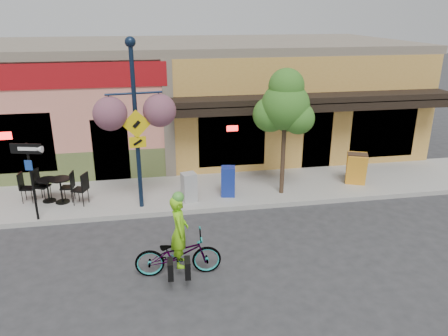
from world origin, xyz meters
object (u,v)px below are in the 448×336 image
Objects in this scene: bicycle at (178,254)px; newspaper_box_grey at (189,187)px; newspaper_box_blue at (228,181)px; street_tree at (284,132)px; building at (186,95)px; lamp_post at (136,127)px; one_way_sign at (32,182)px; cyclist_rider at (180,241)px.

bicycle is 2.17× the size of newspaper_box_grey.
newspaper_box_blue is 2.32m from street_tree.
building reaches higher than newspaper_box_grey.
one_way_sign is at bearing -179.35° from lamp_post.
street_tree is (7.33, 0.63, 0.89)m from one_way_sign.
bicycle is 0.87× the size of one_way_sign.
newspaper_box_blue is at bearing -23.18° from bicycle.
street_tree is at bearing -40.87° from bicycle.
street_tree is at bearing 19.16° from one_way_sign.
cyclist_rider is 4.29m from newspaper_box_blue.
building is at bearing 70.27° from newspaper_box_grey.
cyclist_rider is 0.42× the size of street_tree.
building is 10.25m from bicycle.
lamp_post is 4.48m from street_tree.
newspaper_box_blue is (2.71, 0.33, -1.98)m from lamp_post.
cyclist_rider is 4.94m from one_way_sign.
one_way_sign is at bearing -125.68° from building.
lamp_post is 2.20× the size of one_way_sign.
bicycle is 4.20m from lamp_post.
newspaper_box_blue is (1.83, 3.88, -0.21)m from cyclist_rider.
cyclist_rider is at bearing -96.59° from building.
cyclist_rider reaches higher than newspaper_box_grey.
building is at bearing 68.60° from one_way_sign.
bicycle is at bearing -26.32° from one_way_sign.
newspaper_box_blue is (5.59, 0.70, -0.64)m from one_way_sign.
building is 6.39m from newspaper_box_blue.
newspaper_box_blue is (1.88, 3.88, 0.12)m from bicycle.
newspaper_box_grey is (0.63, 3.69, 0.09)m from bicycle.
street_tree reaches higher than one_way_sign.
street_tree reaches higher than bicycle.
cyclist_rider is 0.34× the size of lamp_post.
bicycle is 0.33m from cyclist_rider.
newspaper_box_grey is (-0.58, -6.34, -1.65)m from building.
lamp_post is at bearing -161.02° from newspaper_box_blue.
bicycle is 3.75m from newspaper_box_grey.
bicycle is at bearing -96.87° from building.
lamp_post reaches higher than newspaper_box_blue.
building is 8.12× the size of one_way_sign.
bicycle is 4.94m from one_way_sign.
building is 8.49m from one_way_sign.
newspaper_box_grey is 0.22× the size of street_tree.
street_tree is (4.45, 0.26, -0.45)m from lamp_post.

